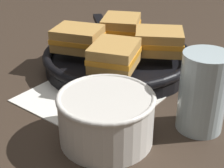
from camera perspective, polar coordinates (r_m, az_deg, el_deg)
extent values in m
plane|color=#382B21|center=(0.60, -0.12, -3.97)|extent=(4.00, 4.00, 0.00)
cube|color=white|center=(0.62, -4.07, -2.41)|extent=(0.25, 0.22, 0.00)
cylinder|color=silver|center=(0.50, -0.96, -5.71)|extent=(0.14, 0.14, 0.07)
cylinder|color=#C14C19|center=(0.49, -0.99, -3.38)|extent=(0.12, 0.12, 0.01)
torus|color=silver|center=(0.48, -1.00, -2.27)|extent=(0.14, 0.14, 0.01)
cube|color=#9E9EA3|center=(0.64, -5.08, -0.96)|extent=(0.10, 0.07, 0.01)
ellipsoid|color=#9E9EA3|center=(0.57, -4.11, -5.08)|extent=(0.06, 0.05, 0.01)
cylinder|color=black|center=(0.73, 0.99, 3.50)|extent=(0.31, 0.31, 0.02)
torus|color=black|center=(0.73, 1.00, 5.01)|extent=(0.32, 0.32, 0.02)
cube|color=black|center=(0.93, -1.83, 10.07)|extent=(0.13, 0.09, 0.01)
cube|color=#C18E47|center=(0.80, 1.49, 8.54)|extent=(0.12, 0.12, 0.02)
cube|color=orange|center=(0.79, 1.51, 9.50)|extent=(0.12, 0.13, 0.01)
cube|color=#C18E47|center=(0.79, 1.52, 10.46)|extent=(0.12, 0.12, 0.02)
cube|color=#C18E47|center=(0.73, -5.63, 6.53)|extent=(0.12, 0.12, 0.02)
cube|color=orange|center=(0.72, -5.68, 7.57)|extent=(0.12, 0.12, 0.01)
cube|color=#C18E47|center=(0.72, -5.73, 8.61)|extent=(0.12, 0.12, 0.02)
cube|color=#C18E47|center=(0.64, 0.42, 3.59)|extent=(0.12, 0.12, 0.02)
cube|color=orange|center=(0.64, 0.42, 4.74)|extent=(0.12, 0.12, 0.01)
cube|color=#C18E47|center=(0.63, 0.43, 5.91)|extent=(0.12, 0.12, 0.02)
cube|color=#C18E47|center=(0.72, 7.75, 6.05)|extent=(0.12, 0.12, 0.02)
cube|color=orange|center=(0.71, 7.82, 7.09)|extent=(0.13, 0.13, 0.01)
cube|color=#C18E47|center=(0.71, 7.90, 8.15)|extent=(0.12, 0.12, 0.02)
cylinder|color=silver|center=(0.53, 14.86, -1.35)|extent=(0.07, 0.07, 0.13)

